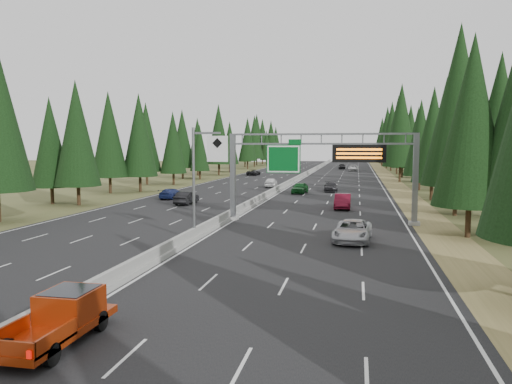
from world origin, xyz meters
The scene contains 19 objects.
road centered at (0.00, 80.00, 0.04)m, with size 32.00×260.00×0.08m, color black.
shoulder_right centered at (17.80, 80.00, 0.03)m, with size 3.60×260.00×0.06m, color olive.
shoulder_left centered at (-17.80, 80.00, 0.03)m, with size 3.60×260.00×0.06m, color #3F4821.
median_barrier centered at (0.00, 80.00, 0.41)m, with size 0.70×260.00×0.85m.
sign_gantry centered at (8.92, 34.88, 5.27)m, with size 16.75×0.98×7.80m.
hov_sign_pole centered at (0.58, 24.97, 4.72)m, with size 2.80×0.50×8.00m.
tree_row_right centered at (21.82, 70.01, 9.69)m, with size 11.91×242.50×18.87m.
tree_row_left centered at (-22.10, 64.15, 9.05)m, with size 11.47×240.43×18.55m.
silver_minivan centered at (11.13, 26.64, 0.83)m, with size 2.49×5.39×1.50m, color #B3B3B8.
red_pickup centered at (1.50, 6.41, 1.00)m, with size 1.82×5.11×1.66m.
car_ahead_green centered at (3.49, 61.33, 0.86)m, with size 1.84×4.57×1.56m, color #13541E.
car_ahead_dkred centered at (9.91, 45.00, 0.87)m, with size 1.67×4.80×1.58m, color maroon.
car_ahead_dkgrey centered at (7.61, 65.01, 0.77)m, with size 1.93×4.75×1.38m, color black.
car_ahead_white centered at (10.37, 126.90, 0.88)m, with size 2.64×5.72×1.59m, color white.
car_ahead_far centered at (7.10, 136.29, 0.88)m, with size 1.89×4.69×1.60m, color black.
car_onc_near centered at (-7.84, 45.60, 0.81)m, with size 1.54×4.43×1.46m, color black.
car_onc_blue centered at (-11.63, 50.76, 0.74)m, with size 1.85×4.56×1.32m, color navy.
car_onc_white centered at (-2.26, 70.59, 0.86)m, with size 1.85×4.59×1.57m, color silver.
car_onc_far centered at (-11.67, 102.00, 0.74)m, with size 2.18×4.73×1.31m, color black.
Camera 1 is at (11.36, -8.71, 6.80)m, focal length 35.00 mm.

